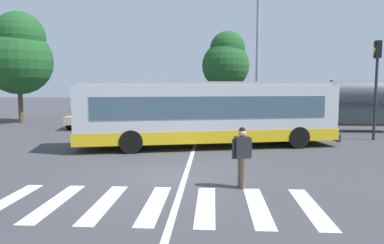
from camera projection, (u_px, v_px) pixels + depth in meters
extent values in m
plane|color=#3D3D42|center=(170.00, 177.00, 11.22)|extent=(160.00, 160.00, 0.00)
cylinder|color=black|center=(278.00, 131.00, 18.72)|extent=(1.04, 0.52, 1.00)
cylinder|color=black|center=(298.00, 138.00, 16.42)|extent=(1.04, 0.52, 1.00)
cylinder|color=black|center=(131.00, 135.00, 17.45)|extent=(1.04, 0.52, 1.00)
cylinder|color=black|center=(131.00, 142.00, 15.15)|extent=(1.04, 0.52, 1.00)
cube|color=silver|center=(207.00, 112.00, 16.78)|extent=(12.16, 5.18, 2.55)
cube|color=gold|center=(207.00, 133.00, 16.88)|extent=(12.28, 5.23, 0.55)
cube|color=#3D5666|center=(207.00, 106.00, 16.75)|extent=(10.78, 4.91, 0.96)
cube|color=#3D5666|center=(324.00, 107.00, 17.76)|extent=(0.55, 2.19, 1.63)
cube|color=black|center=(325.00, 89.00, 17.67)|extent=(0.50, 1.90, 0.28)
cube|color=#99999E|center=(207.00, 83.00, 16.65)|extent=(11.65, 4.87, 0.16)
cube|color=#28282B|center=(325.00, 135.00, 17.91)|extent=(0.70, 2.51, 0.36)
cylinder|color=brown|center=(241.00, 172.00, 10.10)|extent=(0.16, 0.16, 0.85)
cylinder|color=brown|center=(243.00, 174.00, 9.92)|extent=(0.16, 0.16, 0.85)
cube|color=#232328|center=(242.00, 147.00, 9.94)|extent=(0.45, 0.35, 0.60)
cylinder|color=#232328|center=(234.00, 149.00, 9.89)|extent=(0.10, 0.10, 0.55)
cylinder|color=#232328|center=(250.00, 148.00, 9.99)|extent=(0.10, 0.10, 0.55)
sphere|color=tan|center=(242.00, 133.00, 9.90)|extent=(0.22, 0.22, 0.22)
sphere|color=black|center=(242.00, 130.00, 9.89)|extent=(0.19, 0.19, 0.19)
cylinder|color=black|center=(82.00, 121.00, 26.33)|extent=(0.23, 0.65, 0.64)
cylinder|color=black|center=(105.00, 121.00, 26.32)|extent=(0.23, 0.65, 0.64)
cylinder|color=black|center=(69.00, 125.00, 23.56)|extent=(0.23, 0.65, 0.64)
cylinder|color=black|center=(94.00, 125.00, 23.54)|extent=(0.23, 0.65, 0.64)
cube|color=#C6B793|center=(88.00, 118.00, 24.90)|extent=(2.05, 4.59, 0.52)
cube|color=#3D5666|center=(87.00, 111.00, 24.77)|extent=(1.71, 2.24, 0.44)
cube|color=#C6B793|center=(87.00, 109.00, 24.75)|extent=(1.63, 2.06, 0.09)
cylinder|color=black|center=(122.00, 120.00, 26.81)|extent=(0.21, 0.64, 0.64)
cylinder|color=black|center=(144.00, 120.00, 26.74)|extent=(0.21, 0.64, 0.64)
cylinder|color=black|center=(112.00, 124.00, 24.04)|extent=(0.21, 0.64, 0.64)
cylinder|color=black|center=(137.00, 124.00, 23.97)|extent=(0.21, 0.64, 0.64)
cube|color=#38383D|center=(129.00, 118.00, 25.36)|extent=(1.90, 4.53, 0.52)
cube|color=#3D5666|center=(128.00, 111.00, 25.22)|extent=(1.64, 2.19, 0.44)
cube|color=#38383D|center=(128.00, 108.00, 25.20)|extent=(1.57, 2.01, 0.09)
cylinder|color=black|center=(155.00, 121.00, 25.97)|extent=(0.24, 0.65, 0.64)
cylinder|color=black|center=(178.00, 121.00, 25.97)|extent=(0.24, 0.65, 0.64)
cylinder|color=black|center=(150.00, 125.00, 23.19)|extent=(0.24, 0.65, 0.64)
cylinder|color=black|center=(176.00, 125.00, 23.19)|extent=(0.24, 0.65, 0.64)
cube|color=white|center=(165.00, 119.00, 24.55)|extent=(2.09, 4.60, 0.52)
cube|color=#3D5666|center=(165.00, 112.00, 24.41)|extent=(1.73, 2.25, 0.44)
cube|color=white|center=(165.00, 109.00, 24.39)|extent=(1.65, 2.07, 0.09)
cylinder|color=black|center=(190.00, 121.00, 26.42)|extent=(0.25, 0.65, 0.64)
cylinder|color=black|center=(212.00, 121.00, 26.45)|extent=(0.25, 0.65, 0.64)
cylinder|color=black|center=(190.00, 125.00, 23.64)|extent=(0.25, 0.65, 0.64)
cylinder|color=black|center=(215.00, 125.00, 23.67)|extent=(0.25, 0.65, 0.64)
cube|color=#B7BABF|center=(202.00, 118.00, 25.01)|extent=(2.17, 4.63, 0.52)
cube|color=#3D5666|center=(202.00, 111.00, 24.88)|extent=(1.77, 2.28, 0.44)
cube|color=#B7BABF|center=(202.00, 109.00, 24.86)|extent=(1.68, 2.09, 0.09)
cylinder|color=black|center=(230.00, 122.00, 25.64)|extent=(0.24, 0.65, 0.64)
cylinder|color=black|center=(253.00, 122.00, 25.66)|extent=(0.24, 0.65, 0.64)
cylinder|color=black|center=(235.00, 126.00, 22.87)|extent=(0.24, 0.65, 0.64)
cylinder|color=black|center=(261.00, 126.00, 22.88)|extent=(0.24, 0.65, 0.64)
cube|color=black|center=(244.00, 119.00, 24.23)|extent=(2.13, 4.62, 0.52)
cube|color=#3D5666|center=(245.00, 112.00, 24.10)|extent=(1.75, 2.27, 0.44)
cube|color=black|center=(245.00, 109.00, 24.08)|extent=(1.67, 2.08, 0.09)
cylinder|color=black|center=(266.00, 121.00, 26.21)|extent=(0.25, 0.65, 0.64)
cylinder|color=black|center=(288.00, 121.00, 26.24)|extent=(0.25, 0.65, 0.64)
cylinder|color=black|center=(275.00, 125.00, 23.44)|extent=(0.25, 0.65, 0.64)
cylinder|color=black|center=(300.00, 125.00, 23.46)|extent=(0.25, 0.65, 0.64)
cube|color=#AD1E1E|center=(282.00, 118.00, 24.81)|extent=(2.14, 4.62, 0.52)
cube|color=#3D5666|center=(283.00, 111.00, 24.67)|extent=(1.75, 2.27, 0.44)
cube|color=#AD1E1E|center=(283.00, 109.00, 24.65)|extent=(1.67, 2.09, 0.09)
cylinder|color=#28282B|center=(375.00, 99.00, 18.80)|extent=(0.14, 0.14, 4.31)
cube|color=black|center=(378.00, 49.00, 18.55)|extent=(0.28, 0.32, 0.90)
cylinder|color=#410907|center=(375.00, 44.00, 18.53)|extent=(0.04, 0.20, 0.20)
cylinder|color=yellow|center=(374.00, 50.00, 18.56)|extent=(0.04, 0.20, 0.20)
cylinder|color=#093B10|center=(374.00, 56.00, 18.59)|extent=(0.04, 0.20, 0.20)
cylinder|color=#28282B|center=(331.00, 114.00, 22.33)|extent=(0.12, 0.12, 2.30)
cube|color=slate|center=(365.00, 111.00, 22.87)|extent=(4.56, 0.04, 1.93)
cylinder|color=#515660|center=(371.00, 92.00, 22.06)|extent=(4.85, 1.54, 1.54)
cube|color=#4C3823|center=(369.00, 125.00, 22.26)|extent=(3.80, 0.36, 0.08)
cylinder|color=#939399|center=(258.00, 47.00, 21.52)|extent=(0.20, 0.20, 10.43)
cylinder|color=brown|center=(21.00, 104.00, 28.01)|extent=(0.36, 0.36, 3.00)
sphere|color=#1E5123|center=(19.00, 61.00, 27.68)|extent=(5.17, 5.17, 5.17)
sphere|color=#1E5123|center=(19.00, 37.00, 27.39)|extent=(3.88, 3.88, 3.88)
cylinder|color=brown|center=(225.00, 100.00, 32.26)|extent=(0.36, 0.36, 3.21)
sphere|color=#1E5123|center=(226.00, 66.00, 31.96)|extent=(4.23, 4.23, 4.23)
sphere|color=#1E5123|center=(228.00, 49.00, 31.92)|extent=(3.18, 3.18, 3.18)
cube|color=silver|center=(7.00, 201.00, 8.85)|extent=(0.45, 2.93, 0.01)
cube|color=silver|center=(55.00, 202.00, 8.78)|extent=(0.45, 2.93, 0.01)
cube|color=silver|center=(104.00, 203.00, 8.70)|extent=(0.45, 2.93, 0.01)
cube|color=silver|center=(155.00, 204.00, 8.63)|extent=(0.45, 2.93, 0.01)
cube|color=silver|center=(206.00, 205.00, 8.55)|extent=(0.45, 2.93, 0.01)
cube|color=silver|center=(258.00, 206.00, 8.48)|extent=(0.45, 2.93, 0.01)
cube|color=silver|center=(311.00, 207.00, 8.41)|extent=(0.45, 2.93, 0.01)
cube|color=silver|center=(189.00, 164.00, 13.18)|extent=(0.16, 24.00, 0.01)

